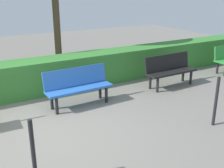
{
  "coord_description": "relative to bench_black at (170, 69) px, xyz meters",
  "views": [
    {
      "loc": [
        1.19,
        4.69,
        2.59
      ],
      "look_at": [
        -1.73,
        -0.35,
        0.55
      ],
      "focal_mm": 44.55,
      "sensor_mm": 36.0,
      "label": 1
    }
  ],
  "objects": [
    {
      "name": "ground_plane",
      "position": [
        3.81,
        0.81,
        -0.48
      ],
      "size": [
        23.25,
        23.25,
        0.0
      ],
      "primitive_type": "plane",
      "color": "gray"
    },
    {
      "name": "bench_black",
      "position": [
        0.0,
        0.0,
        0.0
      ],
      "size": [
        1.51,
        0.49,
        0.86
      ],
      "rotation": [
        0.0,
        0.0,
        0.02
      ],
      "color": "black",
      "rests_on": "ground_plane"
    },
    {
      "name": "bench_blue",
      "position": [
        2.69,
        -0.04,
        0.0
      ],
      "size": [
        1.54,
        0.51,
        0.86
      ],
      "rotation": [
        0.0,
        0.0,
        0.03
      ],
      "color": "blue",
      "rests_on": "ground_plane"
    },
    {
      "name": "hedge_row",
      "position": [
        2.62,
        -1.24,
        -0.05
      ],
      "size": [
        19.25,
        0.74,
        0.87
      ],
      "primitive_type": "cube",
      "color": "#387F33",
      "rests_on": "ground_plane"
    },
    {
      "name": "railing_post_mid",
      "position": [
        0.79,
        2.22,
        0.02
      ],
      "size": [
        0.06,
        0.06,
        1.0
      ],
      "primitive_type": "cylinder",
      "color": "black",
      "rests_on": "ground_plane"
    },
    {
      "name": "railing_post_far",
      "position": [
        4.32,
        2.22,
        0.02
      ],
      "size": [
        0.06,
        0.06,
        1.0
      ],
      "primitive_type": "cylinder",
      "color": "black",
      "rests_on": "ground_plane"
    }
  ]
}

